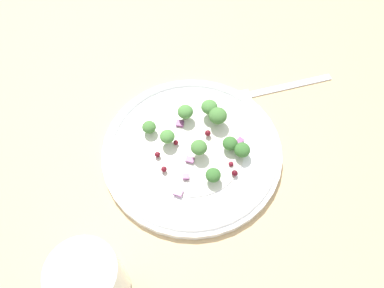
# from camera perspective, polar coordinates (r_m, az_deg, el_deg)

# --- Properties ---
(ground_plane) EXTENTS (1.80, 1.80, 0.02)m
(ground_plane) POSITION_cam_1_polar(r_m,az_deg,el_deg) (0.62, -1.70, -0.10)
(ground_plane) COLOR tan
(plate) EXTENTS (0.28, 0.28, 0.02)m
(plate) POSITION_cam_1_polar(r_m,az_deg,el_deg) (0.59, 0.00, -0.92)
(plate) COLOR white
(plate) RESTS_ON ground_plane
(dressing_pool) EXTENTS (0.16, 0.16, 0.00)m
(dressing_pool) POSITION_cam_1_polar(r_m,az_deg,el_deg) (0.58, 0.00, -0.71)
(dressing_pool) COLOR white
(dressing_pool) RESTS_ON plate
(broccoli_floret_0) EXTENTS (0.02, 0.02, 0.02)m
(broccoli_floret_0) POSITION_cam_1_polar(r_m,az_deg,el_deg) (0.56, 1.03, -0.54)
(broccoli_floret_0) COLOR #ADD18E
(broccoli_floret_0) RESTS_ON plate
(broccoli_floret_1) EXTENTS (0.03, 0.03, 0.03)m
(broccoli_floret_1) POSITION_cam_1_polar(r_m,az_deg,el_deg) (0.59, 3.86, 4.20)
(broccoli_floret_1) COLOR #9EC684
(broccoli_floret_1) RESTS_ON plate
(broccoli_floret_2) EXTENTS (0.02, 0.02, 0.02)m
(broccoli_floret_2) POSITION_cam_1_polar(r_m,az_deg,el_deg) (0.59, -6.42, 2.50)
(broccoli_floret_2) COLOR #8EB77A
(broccoli_floret_2) RESTS_ON plate
(broccoli_floret_3) EXTENTS (0.02, 0.02, 0.02)m
(broccoli_floret_3) POSITION_cam_1_polar(r_m,az_deg,el_deg) (0.55, 3.17, -4.68)
(broccoli_floret_3) COLOR #9EC684
(broccoli_floret_3) RESTS_ON plate
(broccoli_floret_4) EXTENTS (0.02, 0.02, 0.02)m
(broccoli_floret_4) POSITION_cam_1_polar(r_m,az_deg,el_deg) (0.58, 5.70, 0.05)
(broccoli_floret_4) COLOR #9EC684
(broccoli_floret_4) RESTS_ON plate
(broccoli_floret_5) EXTENTS (0.03, 0.03, 0.03)m
(broccoli_floret_5) POSITION_cam_1_polar(r_m,az_deg,el_deg) (0.60, 2.60, 5.51)
(broccoli_floret_5) COLOR #8EB77A
(broccoli_floret_5) RESTS_ON plate
(broccoli_floret_6) EXTENTS (0.02, 0.02, 0.02)m
(broccoli_floret_6) POSITION_cam_1_polar(r_m,az_deg,el_deg) (0.60, -1.00, 4.80)
(broccoli_floret_6) COLOR #8EB77A
(broccoli_floret_6) RESTS_ON plate
(broccoli_floret_7) EXTENTS (0.02, 0.02, 0.02)m
(broccoli_floret_7) POSITION_cam_1_polar(r_m,az_deg,el_deg) (0.57, 7.48, -0.91)
(broccoli_floret_7) COLOR #ADD18E
(broccoli_floret_7) RESTS_ON plate
(broccoli_floret_8) EXTENTS (0.02, 0.02, 0.02)m
(broccoli_floret_8) POSITION_cam_1_polar(r_m,az_deg,el_deg) (0.57, -3.71, 1.09)
(broccoli_floret_8) COLOR #8EB77A
(broccoli_floret_8) RESTS_ON plate
(cranberry_0) EXTENTS (0.01, 0.01, 0.01)m
(cranberry_0) POSITION_cam_1_polar(r_m,az_deg,el_deg) (0.57, 5.84, -2.98)
(cranberry_0) COLOR maroon
(cranberry_0) RESTS_ON plate
(cranberry_1) EXTENTS (0.01, 0.01, 0.01)m
(cranberry_1) POSITION_cam_1_polar(r_m,az_deg,el_deg) (0.56, -4.21, -3.76)
(cranberry_1) COLOR maroon
(cranberry_1) RESTS_ON plate
(cranberry_2) EXTENTS (0.01, 0.01, 0.01)m
(cranberry_2) POSITION_cam_1_polar(r_m,az_deg,el_deg) (0.56, 6.38, -4.34)
(cranberry_2) COLOR #4C0A14
(cranberry_2) RESTS_ON plate
(cranberry_3) EXTENTS (0.01, 0.01, 0.01)m
(cranberry_3) POSITION_cam_1_polar(r_m,az_deg,el_deg) (0.57, -5.19, -1.57)
(cranberry_3) COLOR maroon
(cranberry_3) RESTS_ON plate
(cranberry_4) EXTENTS (0.01, 0.01, 0.01)m
(cranberry_4) POSITION_cam_1_polar(r_m,az_deg,el_deg) (0.58, -2.43, 0.23)
(cranberry_4) COLOR maroon
(cranberry_4) RESTS_ON plate
(cranberry_5) EXTENTS (0.01, 0.01, 0.01)m
(cranberry_5) POSITION_cam_1_polar(r_m,az_deg,el_deg) (0.59, 2.37, 1.64)
(cranberry_5) COLOR maroon
(cranberry_5) RESTS_ON plate
(onion_bit_0) EXTENTS (0.01, 0.01, 0.00)m
(onion_bit_0) POSITION_cam_1_polar(r_m,az_deg,el_deg) (0.59, 7.13, 0.45)
(onion_bit_0) COLOR #934C84
(onion_bit_0) RESTS_ON plate
(onion_bit_1) EXTENTS (0.01, 0.01, 0.00)m
(onion_bit_1) POSITION_cam_1_polar(r_m,az_deg,el_deg) (0.57, -0.31, -2.36)
(onion_bit_1) COLOR #934C84
(onion_bit_1) RESTS_ON plate
(onion_bit_2) EXTENTS (0.01, 0.01, 0.01)m
(onion_bit_2) POSITION_cam_1_polar(r_m,az_deg,el_deg) (0.56, -0.92, -4.89)
(onion_bit_2) COLOR #934C84
(onion_bit_2) RESTS_ON plate
(onion_bit_3) EXTENTS (0.01, 0.02, 0.00)m
(onion_bit_3) POSITION_cam_1_polar(r_m,az_deg,el_deg) (0.55, -2.07, -7.22)
(onion_bit_3) COLOR #A35B93
(onion_bit_3) RESTS_ON plate
(onion_bit_4) EXTENTS (0.01, 0.01, 0.00)m
(onion_bit_4) POSITION_cam_1_polar(r_m,az_deg,el_deg) (0.61, -1.70, 3.10)
(onion_bit_4) COLOR #843D75
(onion_bit_4) RESTS_ON plate
(fork) EXTENTS (0.06, 0.19, 0.01)m
(fork) POSITION_cam_1_polar(r_m,az_deg,el_deg) (0.68, 12.22, 8.04)
(fork) COLOR silver
(fork) RESTS_ON ground_plane
(water_glass) EXTENTS (0.08, 0.08, 0.11)m
(water_glass) POSITION_cam_1_polar(r_m,az_deg,el_deg) (0.49, -14.80, -19.32)
(water_glass) COLOR silver
(water_glass) RESTS_ON ground_plane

